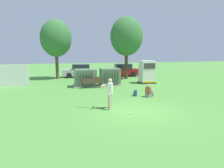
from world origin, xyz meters
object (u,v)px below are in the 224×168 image
object	(u,v)px
transformer_mid_west	(110,77)
seated_spectator	(149,92)
batter	(109,92)
parked_car_left_of_center	(122,70)
park_bench	(92,82)
parked_car_leftmost	(80,71)
sports_ball	(129,113)
transformer_west	(85,78)
backpack	(135,93)
generator_enclosure	(147,72)

from	to	relation	value
transformer_mid_west	seated_spectator	bearing A→B (deg)	-76.01
batter	seated_spectator	size ratio (longest dim) A/B	1.81
batter	parked_car_left_of_center	distance (m)	15.97
park_bench	parked_car_leftmost	size ratio (longest dim) A/B	0.42
transformer_mid_west	sports_ball	world-z (taller)	transformer_mid_west
park_bench	parked_car_leftmost	bearing A→B (deg)	91.79
transformer_west	batter	size ratio (longest dim) A/B	1.21
park_bench	sports_ball	size ratio (longest dim) A/B	20.06
sports_ball	backpack	size ratio (longest dim) A/B	0.20
park_bench	parked_car_leftmost	xyz separation A→B (m)	(-0.26, 8.45, 0.22)
generator_enclosure	parked_car_leftmost	distance (m)	9.26
batter	sports_ball	world-z (taller)	batter
generator_enclosure	sports_ball	distance (m)	11.24
park_bench	seated_spectator	distance (m)	5.75
backpack	parked_car_leftmost	world-z (taller)	parked_car_leftmost
park_bench	backpack	size ratio (longest dim) A/B	4.10
park_bench	batter	world-z (taller)	batter
seated_spectator	backpack	bearing A→B (deg)	146.61
generator_enclosure	batter	world-z (taller)	generator_enclosure
batter	parked_car_leftmost	world-z (taller)	batter
transformer_west	generator_enclosure	xyz separation A→B (m)	(6.48, 0.64, 0.35)
batter	generator_enclosure	bearing A→B (deg)	54.88
parked_car_leftmost	parked_car_left_of_center	bearing A→B (deg)	-4.69
parked_car_left_of_center	parked_car_leftmost	bearing A→B (deg)	175.31
generator_enclosure	parked_car_leftmost	bearing A→B (deg)	131.92
generator_enclosure	park_bench	bearing A→B (deg)	-165.12
generator_enclosure	batter	xyz separation A→B (m)	(-6.06, -8.61, -0.16)
sports_ball	seated_spectator	xyz separation A→B (m)	(2.71, 3.63, 0.33)
transformer_west	backpack	bearing A→B (deg)	-58.51
transformer_west	transformer_mid_west	distance (m)	2.48
parked_car_leftmost	parked_car_left_of_center	distance (m)	5.50
seated_spectator	backpack	xyz separation A→B (m)	(-0.82, 0.54, -0.16)
park_bench	parked_car_left_of_center	bearing A→B (deg)	56.90
park_bench	backpack	distance (m)	4.85
transformer_west	parked_car_left_of_center	world-z (taller)	same
seated_spectator	parked_car_leftmost	size ratio (longest dim) A/B	0.22
sports_ball	seated_spectator	world-z (taller)	seated_spectator
backpack	parked_car_left_of_center	xyz separation A→B (m)	(2.69, 12.13, 0.54)
transformer_west	parked_car_left_of_center	xyz separation A→B (m)	(5.78, 7.07, -0.04)
sports_ball	parked_car_left_of_center	world-z (taller)	parked_car_left_of_center
generator_enclosure	batter	distance (m)	10.53
transformer_mid_west	generator_enclosure	world-z (taller)	generator_enclosure
transformer_west	park_bench	distance (m)	1.12
sports_ball	parked_car_left_of_center	xyz separation A→B (m)	(4.57, 16.30, 0.71)
backpack	park_bench	bearing A→B (deg)	121.54
generator_enclosure	transformer_west	bearing A→B (deg)	-174.36
batter	backpack	world-z (taller)	batter
transformer_west	backpack	size ratio (longest dim) A/B	4.77
backpack	sports_ball	bearing A→B (deg)	-114.36
parked_car_left_of_center	park_bench	bearing A→B (deg)	-123.10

